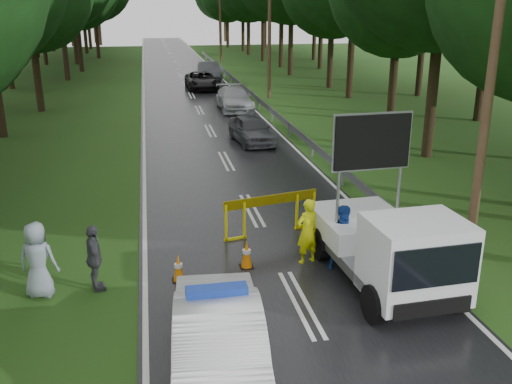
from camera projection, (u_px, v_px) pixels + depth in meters
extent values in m
plane|color=#244012|center=(301.00, 304.00, 12.50)|extent=(160.00, 160.00, 0.00)
cube|color=black|center=(192.00, 95.00, 40.46)|extent=(7.00, 140.00, 0.02)
cylinder|color=gray|center=(457.00, 275.00, 13.04)|extent=(0.12, 0.12, 0.70)
cube|color=gray|center=(243.00, 86.00, 40.94)|extent=(0.05, 60.00, 0.30)
cylinder|color=#4F3824|center=(493.00, 59.00, 13.70)|extent=(0.24, 0.24, 10.00)
cylinder|color=#4F3824|center=(269.00, 23.00, 37.94)|extent=(0.24, 0.24, 10.00)
cylinder|color=#4F3824|center=(220.00, 15.00, 62.18)|extent=(0.24, 0.24, 10.00)
imported|color=silver|center=(218.00, 331.00, 10.16)|extent=(1.84, 4.46, 1.44)
cube|color=#1938A5|center=(217.00, 291.00, 9.91)|extent=(1.10, 0.38, 0.14)
cube|color=gray|center=(376.00, 254.00, 13.65)|extent=(2.21, 4.27, 0.25)
cube|color=white|center=(360.00, 224.00, 14.44)|extent=(2.21, 2.49, 0.55)
cube|color=white|center=(415.00, 259.00, 11.78)|extent=(2.07, 1.69, 1.69)
cube|color=black|center=(437.00, 267.00, 10.97)|extent=(1.84, 0.14, 0.84)
cube|color=black|center=(372.00, 142.00, 13.37)|extent=(1.89, 0.22, 1.29)
cylinder|color=black|center=(375.00, 304.00, 11.65)|extent=(0.32, 0.85, 0.83)
cylinder|color=black|center=(457.00, 294.00, 12.07)|extent=(0.32, 0.85, 0.83)
cylinder|color=black|center=(321.00, 244.00, 14.57)|extent=(0.32, 0.85, 0.83)
cylinder|color=black|center=(389.00, 237.00, 15.00)|extent=(0.32, 0.85, 0.83)
cube|color=#FFF10D|center=(226.00, 223.00, 15.57)|extent=(0.08, 0.08, 1.09)
cube|color=#FFF10D|center=(244.00, 220.00, 15.78)|extent=(0.08, 0.08, 1.09)
cube|color=#FFF10D|center=(297.00, 212.00, 16.40)|extent=(0.08, 0.08, 1.09)
cube|color=#FFF10D|center=(313.00, 209.00, 16.61)|extent=(0.08, 0.08, 1.09)
cube|color=#F2CC00|center=(271.00, 200.00, 15.93)|extent=(2.78, 0.70, 0.27)
imported|color=#F3FF0D|center=(307.00, 231.00, 14.22)|extent=(0.72, 0.59, 1.71)
imported|color=navy|center=(345.00, 238.00, 13.93)|extent=(0.86, 0.70, 1.64)
imported|color=#414249|center=(94.00, 258.00, 12.87)|extent=(0.59, 0.99, 1.58)
imported|color=gray|center=(38.00, 260.00, 12.58)|extent=(0.97, 0.76, 1.75)
imported|color=#3B3D43|center=(251.00, 129.00, 26.61)|extent=(1.93, 3.93, 1.29)
imported|color=#A9ADB2|center=(234.00, 99.00, 34.83)|extent=(1.96, 4.72, 1.36)
imported|color=black|center=(202.00, 81.00, 43.00)|extent=(2.34, 4.87, 1.34)
imported|color=#414349|center=(210.00, 71.00, 48.80)|extent=(1.70, 4.45, 1.45)
cube|color=black|center=(190.00, 340.00, 11.12)|extent=(0.36, 0.36, 0.03)
cone|color=orange|center=(189.00, 323.00, 11.00)|extent=(0.30, 0.30, 0.75)
cube|color=black|center=(247.00, 267.00, 14.21)|extent=(0.34, 0.34, 0.03)
cone|color=orange|center=(247.00, 254.00, 14.09)|extent=(0.28, 0.28, 0.71)
cube|color=black|center=(313.00, 233.00, 16.28)|extent=(0.36, 0.36, 0.03)
cone|color=orange|center=(314.00, 221.00, 16.16)|extent=(0.30, 0.30, 0.75)
cube|color=black|center=(179.00, 281.00, 13.51)|extent=(0.32, 0.32, 0.03)
cone|color=orange|center=(178.00, 268.00, 13.41)|extent=(0.27, 0.27, 0.66)
cube|color=black|center=(354.00, 221.00, 17.20)|extent=(0.36, 0.36, 0.03)
cone|color=orange|center=(355.00, 209.00, 17.08)|extent=(0.30, 0.30, 0.75)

